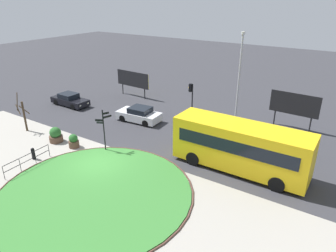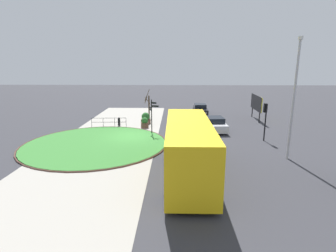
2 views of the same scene
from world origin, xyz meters
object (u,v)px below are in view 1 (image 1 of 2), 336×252
object	(u,v)px
bollard_foreground	(33,153)
billboard_right	(294,105)
traffic_light_near	(191,93)
planter_near_signpost	(56,135)
street_tree_bare	(23,114)
bus_yellow	(240,146)
signpost_directional	(104,127)
car_far_lane	(139,115)
lamppost_tall	(239,78)
car_near_lane	(70,100)
planter_kerbside	(74,141)
billboard_left	(133,79)

from	to	relation	value
bollard_foreground	billboard_right	size ratio (longest dim) A/B	0.22
traffic_light_near	planter_near_signpost	world-z (taller)	traffic_light_near
street_tree_bare	traffic_light_near	bearing A→B (deg)	47.18
billboard_right	traffic_light_near	bearing A→B (deg)	-162.52
traffic_light_near	bus_yellow	bearing A→B (deg)	132.43
signpost_directional	car_far_lane	size ratio (longest dim) A/B	0.78
lamppost_tall	planter_near_signpost	size ratio (longest dim) A/B	6.53
car_far_lane	street_tree_bare	xyz separation A→B (m)	(-6.86, -7.24, 0.91)
lamppost_tall	bollard_foreground	bearing A→B (deg)	-124.96
signpost_directional	car_near_lane	world-z (taller)	signpost_directional
car_near_lane	traffic_light_near	world-z (taller)	traffic_light_near
planter_near_signpost	bollard_foreground	bearing A→B (deg)	-69.85
bus_yellow	planter_near_signpost	distance (m)	14.58
signpost_directional	planter_kerbside	bearing A→B (deg)	-158.13
traffic_light_near	lamppost_tall	xyz separation A→B (m)	(4.55, 0.22, 2.03)
car_near_lane	planter_kerbside	world-z (taller)	car_near_lane
bus_yellow	billboard_left	world-z (taller)	bus_yellow
bollard_foreground	billboard_left	distance (m)	16.15
car_near_lane	billboard_right	size ratio (longest dim) A/B	1.05
lamppost_tall	planter_near_signpost	bearing A→B (deg)	-133.96
lamppost_tall	car_far_lane	bearing A→B (deg)	-153.04
car_far_lane	bollard_foreground	bearing A→B (deg)	74.96
billboard_left	planter_kerbside	bearing A→B (deg)	-67.94
bollard_foreground	car_far_lane	distance (m)	10.16
bus_yellow	billboard_right	distance (m)	9.44
traffic_light_near	lamppost_tall	world-z (taller)	lamppost_tall
billboard_left	billboard_right	size ratio (longest dim) A/B	1.10
signpost_directional	billboard_left	distance (m)	13.66
planter_near_signpost	billboard_right	bearing A→B (deg)	41.19
bus_yellow	car_near_lane	xyz separation A→B (m)	(-20.08, 2.66, -1.15)
car_far_lane	planter_kerbside	xyz separation A→B (m)	(-0.91, -7.08, -0.14)
bollard_foreground	billboard_right	distance (m)	21.59
planter_near_signpost	street_tree_bare	bearing A→B (deg)	-179.35
bollard_foreground	planter_kerbside	bearing A→B (deg)	71.64
car_far_lane	billboard_right	xyz separation A→B (m)	(12.36, 6.16, 1.57)
bus_yellow	street_tree_bare	distance (m)	18.38
bus_yellow	billboard_left	bearing A→B (deg)	-28.50
street_tree_bare	planter_kerbside	bearing A→B (deg)	1.50
car_near_lane	billboard_right	world-z (taller)	billboard_right
traffic_light_near	street_tree_bare	distance (m)	15.08
billboard_left	planter_kerbside	distance (m)	13.62
signpost_directional	lamppost_tall	xyz separation A→B (m)	(6.41, 10.13, 2.46)
bollard_foreground	car_far_lane	world-z (taller)	car_far_lane
lamppost_tall	planter_kerbside	distance (m)	14.72
signpost_directional	planter_near_signpost	xyz separation A→B (m)	(-4.41, -1.08, -1.40)
car_near_lane	traffic_light_near	xyz separation A→B (m)	(12.39, 4.33, 1.79)
bollard_foreground	street_tree_bare	xyz separation A→B (m)	(-4.99, 2.75, 1.09)
street_tree_bare	billboard_left	bearing A→B (deg)	83.30
car_far_lane	lamppost_tall	xyz separation A→B (m)	(7.92, 4.03, 3.77)
planter_near_signpost	street_tree_bare	distance (m)	4.09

